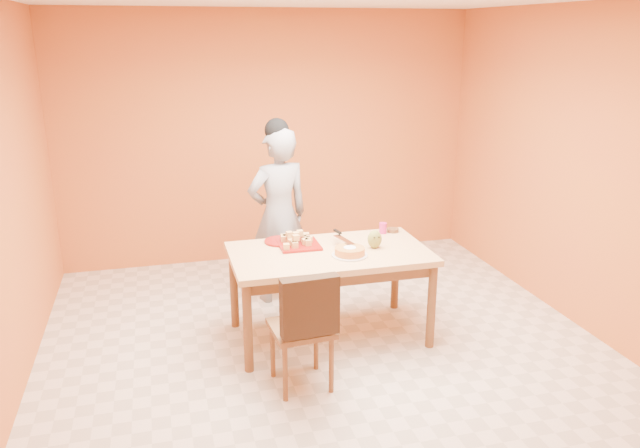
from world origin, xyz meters
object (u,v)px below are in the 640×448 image
object	(u,v)px
sponge_cake	(350,251)
dining_chair	(302,326)
magenta_glass	(383,228)
pastry_platter	(299,245)
checker_tin	(393,230)
egg_ornament	(375,239)
red_dinner_plate	(281,241)
person	(279,216)
dining_table	(329,262)

from	to	relation	value
sponge_cake	dining_chair	bearing A→B (deg)	-133.95
dining_chair	magenta_glass	distance (m)	1.45
pastry_platter	checker_tin	xyz separation A→B (m)	(0.89, 0.16, 0.01)
pastry_platter	sponge_cake	size ratio (longest dim) A/B	1.38
pastry_platter	egg_ornament	size ratio (longest dim) A/B	2.20
red_dinner_plate	magenta_glass	size ratio (longest dim) A/B	2.96
egg_ornament	red_dinner_plate	bearing A→B (deg)	133.75
egg_ornament	magenta_glass	xyz separation A→B (m)	(0.20, 0.35, -0.03)
dining_chair	person	xyz separation A→B (m)	(0.16, 1.58, 0.35)
dining_chair	sponge_cake	distance (m)	0.82
sponge_cake	magenta_glass	world-z (taller)	magenta_glass
pastry_platter	magenta_glass	world-z (taller)	magenta_glass
red_dinner_plate	sponge_cake	distance (m)	0.66
egg_ornament	magenta_glass	bearing A→B (deg)	39.00
sponge_cake	checker_tin	size ratio (longest dim) A/B	2.32
magenta_glass	dining_chair	bearing A→B (deg)	-133.89
dining_chair	dining_table	bearing A→B (deg)	56.09
dining_table	egg_ornament	bearing A→B (deg)	-3.26
person	pastry_platter	bearing A→B (deg)	78.36
person	magenta_glass	bearing A→B (deg)	131.75
egg_ornament	checker_tin	world-z (taller)	egg_ornament
pastry_platter	sponge_cake	bearing A→B (deg)	-44.83
sponge_cake	egg_ornament	world-z (taller)	egg_ornament
dining_table	red_dinner_plate	size ratio (longest dim) A/B	5.74
magenta_glass	red_dinner_plate	bearing A→B (deg)	-179.55
red_dinner_plate	checker_tin	size ratio (longest dim) A/B	2.69
pastry_platter	sponge_cake	xyz separation A→B (m)	(0.34, -0.33, 0.03)
person	pastry_platter	world-z (taller)	person
egg_ornament	checker_tin	size ratio (longest dim) A/B	1.45
person	sponge_cake	size ratio (longest dim) A/B	6.86
dining_table	pastry_platter	size ratio (longest dim) A/B	4.83
person	checker_tin	distance (m)	1.07
red_dinner_plate	person	bearing A→B (deg)	80.46
dining_table	checker_tin	world-z (taller)	checker_tin
dining_chair	magenta_glass	bearing A→B (deg)	42.18
dining_chair	pastry_platter	xyz separation A→B (m)	(0.19, 0.88, 0.30)
red_dinner_plate	sponge_cake	world-z (taller)	sponge_cake
pastry_platter	magenta_glass	distance (m)	0.81
dining_table	checker_tin	xyz separation A→B (m)	(0.68, 0.34, 0.11)
person	sponge_cake	world-z (taller)	person
egg_ornament	magenta_glass	distance (m)	0.40
pastry_platter	egg_ornament	bearing A→B (deg)	-19.18
dining_chair	pastry_platter	distance (m)	0.94
checker_tin	dining_chair	bearing A→B (deg)	-136.27
pastry_platter	checker_tin	distance (m)	0.91
egg_ornament	checker_tin	xyz separation A→B (m)	(0.30, 0.36, -0.06)
red_dinner_plate	checker_tin	distance (m)	1.02
dining_table	sponge_cake	distance (m)	0.24
person	pastry_platter	xyz separation A→B (m)	(0.03, -0.70, -0.05)
dining_chair	pastry_platter	size ratio (longest dim) A/B	2.76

